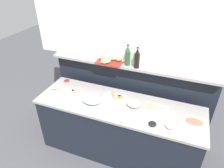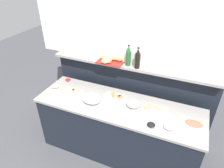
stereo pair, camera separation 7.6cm
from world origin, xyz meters
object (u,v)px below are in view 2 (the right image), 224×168
sandwich_platter_front (70,91)px  condiment_bowl_teal (68,80)px  glass_bowl_medium (55,86)px  sandwich_platter_rear (154,109)px  bread_basket (109,60)px  wine_bottle_dark (138,59)px  glass_bowl_small (169,127)px  serving_cloche (91,99)px  glass_bowl_large (133,104)px  cold_cuts_platter (194,124)px  condiment_bowl_cream (151,125)px  sandwich_platter_side (115,97)px  wine_bottle_green (128,56)px  serving_tongs (126,114)px

sandwich_platter_front → condiment_bowl_teal: bearing=129.5°
glass_bowl_medium → condiment_bowl_teal: (0.06, 0.25, -0.01)m
sandwich_platter_rear → bread_basket: 1.00m
condiment_bowl_teal → wine_bottle_dark: 1.25m
glass_bowl_small → bread_basket: (-1.07, 0.66, 0.41)m
serving_cloche → glass_bowl_small: bearing=-4.3°
sandwich_platter_rear → glass_bowl_large: bearing=-170.9°
glass_bowl_large → serving_cloche: bearing=-164.0°
cold_cuts_platter → serving_cloche: serving_cloche is taller
sandwich_platter_front → condiment_bowl_cream: bearing=-11.0°
glass_bowl_large → sandwich_platter_side: bearing=163.6°
sandwich_platter_rear → wine_bottle_green: (-0.53, 0.38, 0.52)m
glass_bowl_large → glass_bowl_medium: size_ratio=1.60×
sandwich_platter_front → wine_bottle_dark: (0.91, 0.42, 0.52)m
cold_cuts_platter → serving_cloche: size_ratio=0.85×
cold_cuts_platter → wine_bottle_dark: size_ratio=0.91×
serving_tongs → sandwich_platter_rear: bearing=38.0°
sandwich_platter_front → condiment_bowl_cream: 1.35m
sandwich_platter_front → cold_cuts_platter: 1.80m
wine_bottle_green → glass_bowl_small: bearing=-41.3°
glass_bowl_small → condiment_bowl_teal: size_ratio=1.30×
condiment_bowl_cream → wine_bottle_dark: size_ratio=0.31×
cold_cuts_platter → bread_basket: size_ratio=0.71×
glass_bowl_medium → glass_bowl_large: bearing=1.0°
sandwich_platter_front → serving_tongs: sandwich_platter_front is taller
cold_cuts_platter → glass_bowl_medium: (-2.08, 0.04, 0.01)m
serving_cloche → cold_cuts_platter: bearing=4.3°
sandwich_platter_front → sandwich_platter_rear: bearing=3.1°
condiment_bowl_teal → wine_bottle_green: (0.97, 0.20, 0.51)m
sandwich_platter_side → serving_tongs: size_ratio=1.80×
wine_bottle_green → sandwich_platter_side: bearing=-99.9°
condiment_bowl_cream → wine_bottle_green: (-0.56, 0.71, 0.51)m
condiment_bowl_teal → wine_bottle_dark: size_ratio=0.27×
glass_bowl_small → condiment_bowl_cream: 0.21m
glass_bowl_large → condiment_bowl_cream: glass_bowl_large is taller
serving_cloche → glass_bowl_medium: size_ratio=2.98×
sandwich_platter_side → wine_bottle_dark: wine_bottle_dark is taller
sandwich_platter_side → sandwich_platter_front: same height
wine_bottle_dark → bread_basket: wine_bottle_dark is taller
sandwich_platter_front → wine_bottle_dark: 1.13m
serving_cloche → glass_bowl_medium: (-0.72, 0.14, -0.05)m
sandwich_platter_side → serving_cloche: bearing=-135.9°
serving_tongs → glass_bowl_large: bearing=79.8°
sandwich_platter_front → serving_cloche: 0.47m
sandwich_platter_side → glass_bowl_large: bearing=-16.4°
condiment_bowl_teal → glass_bowl_medium: bearing=-103.8°
bread_basket → condiment_bowl_cream: bearing=-39.1°
cold_cuts_platter → bread_basket: (-1.34, 0.48, 0.42)m
sandwich_platter_front → serving_cloche: bearing=-17.0°
condiment_bowl_teal → bread_basket: size_ratio=0.21×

